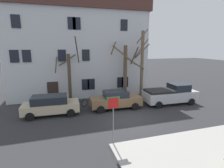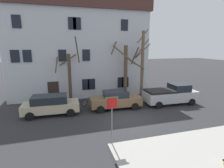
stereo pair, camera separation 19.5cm
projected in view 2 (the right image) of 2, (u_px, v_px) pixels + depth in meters
name	position (u px, v px, depth m)	size (l,w,h in m)	color
ground_plane	(129.00, 120.00, 14.16)	(120.00, 120.00, 0.00)	#2D2D30
building_main	(78.00, 47.00, 22.87)	(16.00, 9.37, 11.22)	silver
tree_bare_near	(69.00, 75.00, 17.91)	(2.51, 2.47, 6.64)	#4C3D2D
tree_bare_mid	(126.00, 69.00, 19.34)	(3.65, 3.67, 6.78)	brown
tree_bare_far	(142.00, 64.00, 19.23)	(1.61, 1.26, 7.54)	brown
car_beige_wagon	(51.00, 105.00, 15.08)	(4.68, 2.20, 1.68)	#C6B793
car_brown_sedan	(116.00, 100.00, 16.58)	(4.79, 2.16, 1.71)	brown
pickup_truck_silver	(171.00, 94.00, 17.92)	(5.38, 2.39, 2.01)	#B7BABF
street_sign_pole	(112.00, 112.00, 10.08)	(0.76, 0.07, 2.98)	slate
bicycle_leaning	(79.00, 104.00, 16.88)	(1.67, 0.61, 1.03)	black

